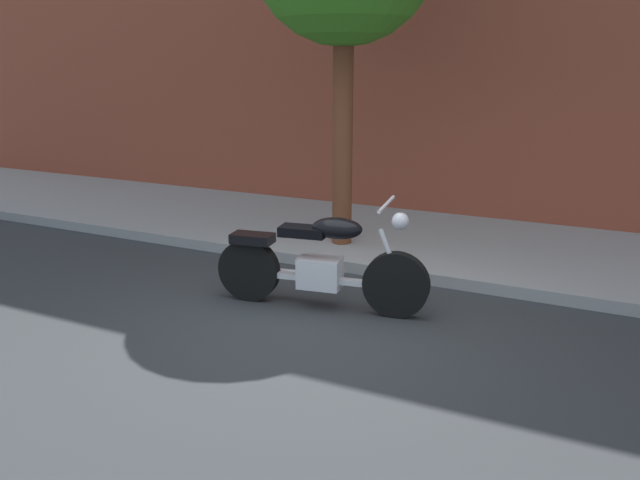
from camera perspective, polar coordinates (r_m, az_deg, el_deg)
The scene contains 3 objects.
ground_plane at distance 6.24m, azimuth -0.59°, elevation -7.71°, with size 60.00×60.00×0.00m, color #303335.
sidewalk at distance 8.98m, azimuth 8.46°, elevation -0.03°, with size 21.99×3.06×0.14m, color #969696.
motorcycle at distance 6.52m, azimuth -0.01°, elevation -2.19°, with size 2.25×0.72×1.17m.
Camera 1 is at (2.58, -5.11, 2.48)m, focal length 35.62 mm.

